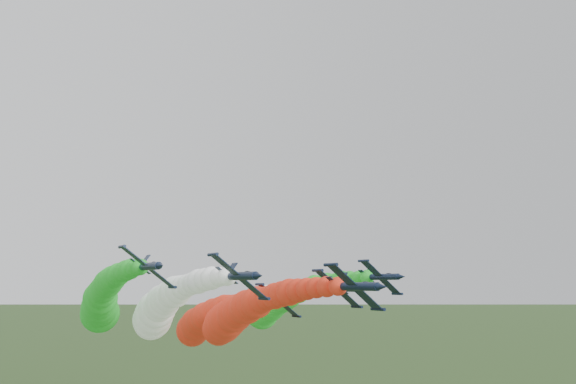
% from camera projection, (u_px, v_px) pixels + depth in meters
% --- Properties ---
extents(jet_lead, '(14.95, 61.49, 14.91)m').
position_uv_depth(jet_lead, '(236.00, 316.00, 101.08)').
color(jet_lead, '#111C33').
rests_on(jet_lead, ground).
extents(jet_inner_left, '(15.21, 61.75, 15.17)m').
position_uv_depth(jet_inner_left, '(160.00, 309.00, 102.95)').
color(jet_inner_left, '#111C33').
rests_on(jet_inner_left, ground).
extents(jet_inner_right, '(15.27, 61.80, 15.23)m').
position_uv_depth(jet_inner_right, '(238.00, 314.00, 116.59)').
color(jet_inner_right, '#111C33').
rests_on(jet_inner_right, ground).
extents(jet_outer_left, '(15.70, 62.24, 15.66)m').
position_uv_depth(jet_outer_left, '(102.00, 301.00, 109.93)').
color(jet_outer_left, '#111C33').
rests_on(jet_outer_left, ground).
extents(jet_outer_right, '(14.84, 61.37, 14.83)m').
position_uv_depth(jet_outer_right, '(277.00, 304.00, 125.68)').
color(jet_outer_right, '#111C33').
rests_on(jet_outer_right, ground).
extents(jet_trail, '(15.62, 62.15, 15.58)m').
position_uv_depth(jet_trail, '(204.00, 320.00, 126.33)').
color(jet_trail, '#111C33').
rests_on(jet_trail, ground).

